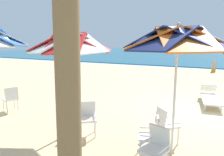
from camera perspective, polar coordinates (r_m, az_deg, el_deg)
ground_plane at (r=7.75m, az=22.76°, el=-8.81°), size 80.00×80.00×0.00m
sea at (r=37.40m, az=25.04°, el=5.80°), size 80.00×36.00×0.10m
surf_foam at (r=19.18m, az=24.48°, el=2.19°), size 80.00×0.70×0.01m
beach_umbrella_0 at (r=4.37m, az=17.51°, el=9.86°), size 2.32×2.32×2.78m
plastic_chair_0 at (r=4.60m, az=10.99°, el=-14.82°), size 0.58×0.55×0.87m
plastic_chair_1 at (r=4.15m, az=11.84°, el=-17.81°), size 0.55×0.57×0.87m
plastic_chair_2 at (r=5.23m, az=14.41°, el=-11.78°), size 0.63×0.63×0.87m
beach_umbrella_1 at (r=5.40m, az=-11.12°, el=9.19°), size 2.13×2.13×2.71m
plastic_chair_3 at (r=5.54m, az=-6.65°, el=-10.26°), size 0.61×0.63×0.87m
plastic_chair_4 at (r=7.95m, az=-25.94°, el=-4.83°), size 0.59×0.57×0.87m
sun_lounger_1 at (r=8.90m, az=25.30°, el=-4.66°), size 0.86×2.20×0.62m
beachgoer_seated at (r=18.05m, az=26.02°, el=2.53°), size 0.30×0.93×0.92m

